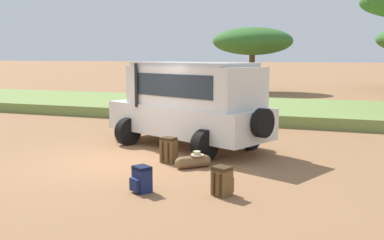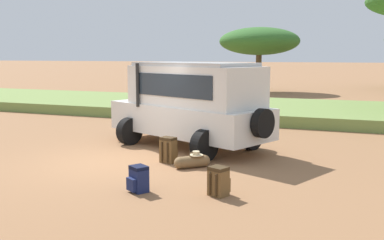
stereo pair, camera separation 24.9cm
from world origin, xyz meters
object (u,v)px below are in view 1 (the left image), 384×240
object	(u,v)px
acacia_tree_far_left	(252,41)
backpack_near_rear_wheel	(222,181)
safari_vehicle	(190,103)
backpack_beside_front_wheel	(169,150)
backpack_cluster_center	(142,180)
duffel_bag_low_black_case	(193,161)

from	to	relation	value
acacia_tree_far_left	backpack_near_rear_wheel	bearing A→B (deg)	-78.39
safari_vehicle	backpack_near_rear_wheel	distance (m)	4.63
backpack_beside_front_wheel	safari_vehicle	bearing A→B (deg)	94.61
backpack_beside_front_wheel	backpack_near_rear_wheel	size ratio (longest dim) A/B	1.14
safari_vehicle	acacia_tree_far_left	world-z (taller)	acacia_tree_far_left
backpack_beside_front_wheel	acacia_tree_far_left	size ratio (longest dim) A/B	0.11
backpack_beside_front_wheel	backpack_cluster_center	xyz separation A→B (m)	(0.46, -2.41, -0.06)
backpack_beside_front_wheel	duffel_bag_low_black_case	world-z (taller)	backpack_beside_front_wheel
safari_vehicle	duffel_bag_low_black_case	distance (m)	2.61
duffel_bag_low_black_case	acacia_tree_far_left	xyz separation A→B (m)	(-3.73, 22.45, 3.46)
backpack_beside_front_wheel	duffel_bag_low_black_case	xyz separation A→B (m)	(0.74, -0.26, -0.16)
safari_vehicle	backpack_beside_front_wheel	bearing A→B (deg)	-85.39
safari_vehicle	backpack_beside_front_wheel	world-z (taller)	safari_vehicle
backpack_near_rear_wheel	safari_vehicle	bearing A→B (deg)	118.32
backpack_cluster_center	duffel_bag_low_black_case	xyz separation A→B (m)	(0.28, 2.14, -0.10)
safari_vehicle	backpack_near_rear_wheel	size ratio (longest dim) A/B	9.57
backpack_cluster_center	backpack_near_rear_wheel	xyz separation A→B (m)	(1.53, 0.34, 0.02)
backpack_beside_front_wheel	backpack_near_rear_wheel	world-z (taller)	backpack_beside_front_wheel
backpack_beside_front_wheel	duffel_bag_low_black_case	size ratio (longest dim) A/B	0.88
backpack_near_rear_wheel	duffel_bag_low_black_case	bearing A→B (deg)	124.78
duffel_bag_low_black_case	acacia_tree_far_left	size ratio (longest dim) A/B	0.13
backpack_cluster_center	duffel_bag_low_black_case	world-z (taller)	backpack_cluster_center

